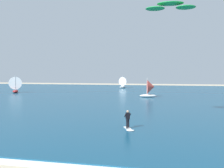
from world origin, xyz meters
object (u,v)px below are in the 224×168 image
at_px(sailboat_heeled_over, 150,88).
at_px(sailboat_outermost, 16,84).
at_px(sailboat_far_left, 124,82).
at_px(kite, 170,6).
at_px(kitesurfer, 128,122).

bearing_deg(sailboat_heeled_over, sailboat_outermost, 171.48).
xyz_separation_m(sailboat_far_left, sailboat_outermost, (-23.60, -25.06, 0.22)).
bearing_deg(sailboat_far_left, sailboat_heeled_over, -70.35).
bearing_deg(sailboat_outermost, sailboat_heeled_over, -8.52).
relative_size(sailboat_heeled_over, sailboat_outermost, 0.89).
bearing_deg(kite, sailboat_far_left, 104.55).
distance_m(sailboat_heeled_over, sailboat_outermost, 34.78).
distance_m(kitesurfer, kite, 12.84).
relative_size(kitesurfer, kite, 0.39).
height_order(sailboat_far_left, sailboat_heeled_over, sailboat_far_left).
xyz_separation_m(kitesurfer, sailboat_far_left, (-10.85, 60.55, 1.25)).
height_order(kite, sailboat_heeled_over, kite).
bearing_deg(kite, sailboat_heeled_over, 98.21).
bearing_deg(kite, kitesurfer, -127.48).
height_order(kitesurfer, sailboat_heeled_over, sailboat_heeled_over).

